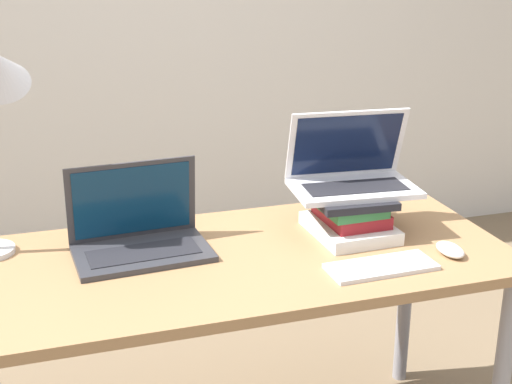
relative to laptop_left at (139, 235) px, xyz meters
name	(u,v)px	position (x,y,z in m)	size (l,w,h in m)	color
desk	(237,281)	(0.25, -0.11, -0.13)	(1.53, 0.68, 0.71)	#9E754C
laptop_left	(139,235)	(0.00, 0.00, 0.00)	(0.38, 0.26, 0.24)	#333338
book_stack	(349,214)	(0.61, -0.05, 0.01)	(0.23, 0.29, 0.13)	white
laptop_on_books	(351,173)	(0.63, -0.01, 0.12)	(0.38, 0.26, 0.23)	silver
wireless_keyboard	(381,267)	(0.59, -0.30, -0.04)	(0.29, 0.12, 0.01)	silver
mouse	(450,250)	(0.82, -0.28, -0.03)	(0.06, 0.11, 0.03)	white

